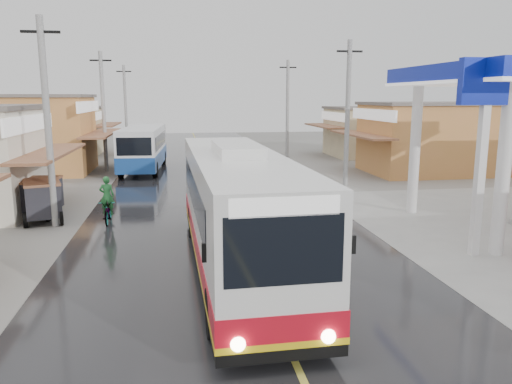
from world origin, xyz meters
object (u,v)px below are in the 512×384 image
cyclist (108,208)px  tricycle_far (40,195)px  coach_bus (237,210)px  tricycle_near (42,199)px  second_bus (143,148)px

cyclist → tricycle_far: size_ratio=0.86×
coach_bus → tricycle_far: coach_bus is taller
cyclist → coach_bus: bearing=-55.5°
cyclist → tricycle_near: 2.74m
second_bus → tricycle_far: (-3.49, -13.06, -0.67)m
tricycle_near → coach_bus: bearing=-60.4°
coach_bus → tricycle_far: bearing=132.2°
cyclist → tricycle_far: bearing=150.6°
second_bus → tricycle_near: bearing=-99.4°
coach_bus → tricycle_far: (-7.49, 7.88, -0.86)m
cyclist → tricycle_far: 3.39m
coach_bus → tricycle_near: coach_bus is taller
second_bus → tricycle_near: size_ratio=3.84×
second_bus → tricycle_far: size_ratio=4.00×
second_bus → tricycle_far: 13.54m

